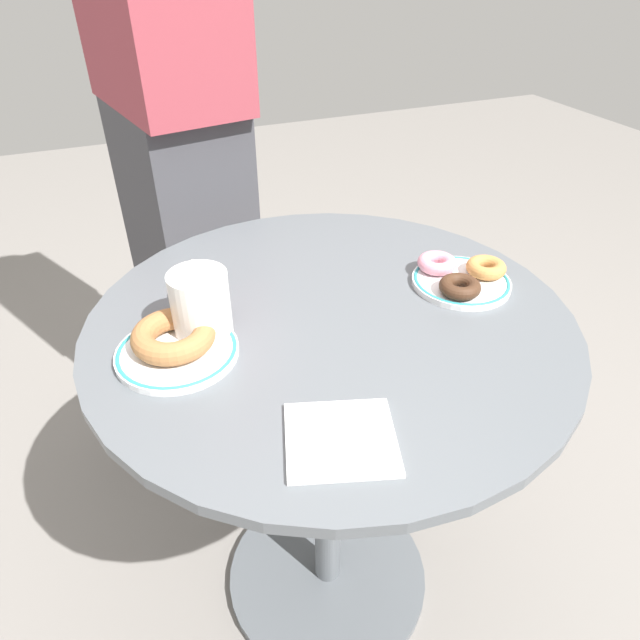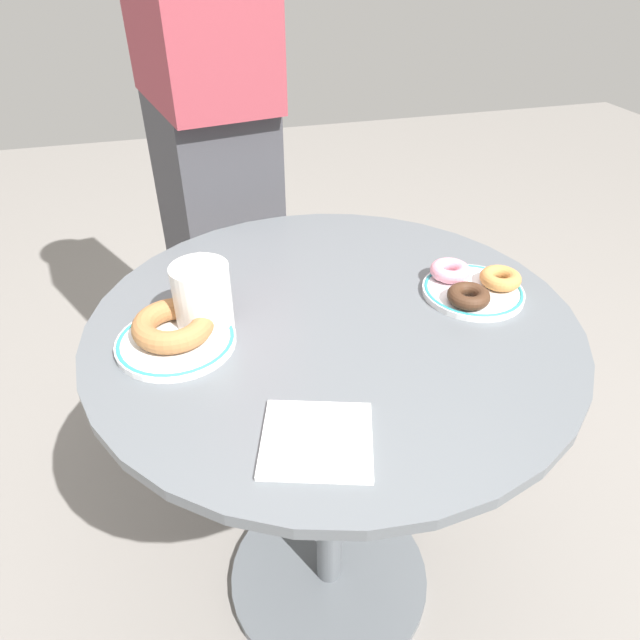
{
  "view_description": "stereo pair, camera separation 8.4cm",
  "coord_description": "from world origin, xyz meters",
  "px_view_note": "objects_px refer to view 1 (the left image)",
  "views": [
    {
      "loc": [
        -0.29,
        -0.65,
        1.23
      ],
      "look_at": [
        -0.03,
        -0.02,
        0.75
      ],
      "focal_mm": 31.3,
      "sensor_mm": 36.0,
      "label": 1
    },
    {
      "loc": [
        -0.21,
        -0.68,
        1.23
      ],
      "look_at": [
        -0.03,
        -0.02,
        0.75
      ],
      "focal_mm": 31.3,
      "sensor_mm": 36.0,
      "label": 2
    }
  ],
  "objects_px": {
    "donut_chocolate": "(460,287)",
    "donut_pink_frosted": "(437,263)",
    "plate_left": "(177,352)",
    "paper_napkin": "(341,439)",
    "cafe_table": "(329,431)",
    "coffee_mug": "(200,303)",
    "donut_old_fashioned": "(486,268)",
    "person_figure": "(175,136)",
    "plate_right": "(460,281)",
    "donut_cinnamon": "(174,337)"
  },
  "relations": [
    {
      "from": "plate_left",
      "to": "coffee_mug",
      "type": "xyz_separation_m",
      "value": [
        0.05,
        0.04,
        0.05
      ]
    },
    {
      "from": "donut_old_fashioned",
      "to": "plate_left",
      "type": "bearing_deg",
      "value": -179.09
    },
    {
      "from": "cafe_table",
      "to": "donut_pink_frosted",
      "type": "bearing_deg",
      "value": 11.61
    },
    {
      "from": "donut_pink_frosted",
      "to": "coffee_mug",
      "type": "bearing_deg",
      "value": -177.92
    },
    {
      "from": "plate_left",
      "to": "plate_right",
      "type": "bearing_deg",
      "value": 1.42
    },
    {
      "from": "paper_napkin",
      "to": "person_figure",
      "type": "xyz_separation_m",
      "value": [
        -0.02,
        0.83,
        0.12
      ]
    },
    {
      "from": "paper_napkin",
      "to": "coffee_mug",
      "type": "bearing_deg",
      "value": 110.2
    },
    {
      "from": "coffee_mug",
      "to": "person_figure",
      "type": "bearing_deg",
      "value": 82.16
    },
    {
      "from": "paper_napkin",
      "to": "coffee_mug",
      "type": "distance_m",
      "value": 0.29
    },
    {
      "from": "plate_left",
      "to": "paper_napkin",
      "type": "height_order",
      "value": "plate_left"
    },
    {
      "from": "coffee_mug",
      "to": "donut_old_fashioned",
      "type": "bearing_deg",
      "value": -3.69
    },
    {
      "from": "donut_old_fashioned",
      "to": "donut_pink_frosted",
      "type": "distance_m",
      "value": 0.08
    },
    {
      "from": "cafe_table",
      "to": "coffee_mug",
      "type": "relative_size",
      "value": 5.8
    },
    {
      "from": "plate_left",
      "to": "paper_napkin",
      "type": "bearing_deg",
      "value": -57.74
    },
    {
      "from": "donut_pink_frosted",
      "to": "person_figure",
      "type": "relative_size",
      "value": 0.04
    },
    {
      "from": "donut_pink_frosted",
      "to": "coffee_mug",
      "type": "xyz_separation_m",
      "value": [
        -0.41,
        -0.01,
        0.03
      ]
    },
    {
      "from": "plate_right",
      "to": "paper_napkin",
      "type": "height_order",
      "value": "plate_right"
    },
    {
      "from": "donut_chocolate",
      "to": "cafe_table",
      "type": "bearing_deg",
      "value": 170.55
    },
    {
      "from": "coffee_mug",
      "to": "donut_chocolate",
      "type": "bearing_deg",
      "value": -9.16
    },
    {
      "from": "donut_old_fashioned",
      "to": "donut_cinnamon",
      "type": "bearing_deg",
      "value": -179.78
    },
    {
      "from": "cafe_table",
      "to": "plate_right",
      "type": "relative_size",
      "value": 4.6
    },
    {
      "from": "plate_left",
      "to": "donut_cinnamon",
      "type": "height_order",
      "value": "donut_cinnamon"
    },
    {
      "from": "donut_pink_frosted",
      "to": "paper_napkin",
      "type": "xyz_separation_m",
      "value": [
        -0.31,
        -0.29,
        -0.02
      ]
    },
    {
      "from": "donut_pink_frosted",
      "to": "coffee_mug",
      "type": "distance_m",
      "value": 0.41
    },
    {
      "from": "cafe_table",
      "to": "paper_napkin",
      "type": "bearing_deg",
      "value": -110.67
    },
    {
      "from": "donut_chocolate",
      "to": "coffee_mug",
      "type": "height_order",
      "value": "coffee_mug"
    },
    {
      "from": "plate_right",
      "to": "paper_napkin",
      "type": "distance_m",
      "value": 0.41
    },
    {
      "from": "plate_left",
      "to": "person_figure",
      "type": "height_order",
      "value": "person_figure"
    },
    {
      "from": "cafe_table",
      "to": "coffee_mug",
      "type": "height_order",
      "value": "coffee_mug"
    },
    {
      "from": "plate_right",
      "to": "donut_chocolate",
      "type": "distance_m",
      "value": 0.05
    },
    {
      "from": "donut_cinnamon",
      "to": "person_figure",
      "type": "xyz_separation_m",
      "value": [
        0.12,
        0.59,
        0.1
      ]
    },
    {
      "from": "plate_left",
      "to": "person_figure",
      "type": "bearing_deg",
      "value": 78.28
    },
    {
      "from": "donut_pink_frosted",
      "to": "plate_left",
      "type": "bearing_deg",
      "value": -173.25
    },
    {
      "from": "donut_chocolate",
      "to": "coffee_mug",
      "type": "distance_m",
      "value": 0.41
    },
    {
      "from": "person_figure",
      "to": "plate_right",
      "type": "bearing_deg",
      "value": -58.8
    },
    {
      "from": "donut_cinnamon",
      "to": "donut_old_fashioned",
      "type": "height_order",
      "value": "donut_cinnamon"
    },
    {
      "from": "plate_right",
      "to": "person_figure",
      "type": "relative_size",
      "value": 0.1
    },
    {
      "from": "donut_pink_frosted",
      "to": "donut_old_fashioned",
      "type": "bearing_deg",
      "value": -33.67
    },
    {
      "from": "plate_right",
      "to": "person_figure",
      "type": "bearing_deg",
      "value": 121.2
    },
    {
      "from": "donut_cinnamon",
      "to": "person_figure",
      "type": "distance_m",
      "value": 0.61
    },
    {
      "from": "donut_cinnamon",
      "to": "paper_napkin",
      "type": "bearing_deg",
      "value": -58.36
    },
    {
      "from": "donut_cinnamon",
      "to": "donut_old_fashioned",
      "type": "bearing_deg",
      "value": 0.22
    },
    {
      "from": "donut_chocolate",
      "to": "donut_pink_frosted",
      "type": "bearing_deg",
      "value": 84.72
    },
    {
      "from": "donut_cinnamon",
      "to": "donut_pink_frosted",
      "type": "distance_m",
      "value": 0.46
    },
    {
      "from": "plate_right",
      "to": "donut_pink_frosted",
      "type": "relative_size",
      "value": 2.45
    },
    {
      "from": "coffee_mug",
      "to": "donut_cinnamon",
      "type": "bearing_deg",
      "value": -145.28
    },
    {
      "from": "donut_old_fashioned",
      "to": "paper_napkin",
      "type": "xyz_separation_m",
      "value": [
        -0.38,
        -0.24,
        -0.02
      ]
    },
    {
      "from": "plate_left",
      "to": "paper_napkin",
      "type": "relative_size",
      "value": 1.33
    },
    {
      "from": "donut_old_fashioned",
      "to": "person_figure",
      "type": "xyz_separation_m",
      "value": [
        -0.4,
        0.59,
        0.1
      ]
    },
    {
      "from": "donut_cinnamon",
      "to": "donut_chocolate",
      "type": "xyz_separation_m",
      "value": [
        0.45,
        -0.03,
        -0.01
      ]
    }
  ]
}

